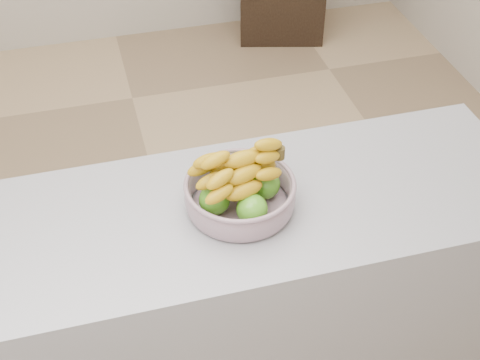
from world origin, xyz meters
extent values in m
plane|color=tan|center=(0.00, 0.00, 0.00)|extent=(4.00, 4.00, 0.00)
cube|color=gray|center=(0.00, -0.76, 0.45)|extent=(2.00, 0.60, 0.90)
cylinder|color=#9CAEBB|center=(0.12, -0.76, 0.91)|extent=(0.27, 0.27, 0.01)
torus|color=#9CAEBB|center=(0.12, -0.76, 0.99)|extent=(0.31, 0.31, 0.01)
sphere|color=#4F9018|center=(0.13, -0.83, 0.96)|extent=(0.09, 0.09, 0.09)
sphere|color=#4F9018|center=(0.20, -0.74, 0.96)|extent=(0.09, 0.09, 0.09)
sphere|color=#4F9018|center=(0.11, -0.68, 0.96)|extent=(0.09, 0.09, 0.09)
sphere|color=#4F9018|center=(0.04, -0.77, 0.96)|extent=(0.09, 0.09, 0.09)
ellipsoid|color=gold|center=(0.12, -0.81, 1.01)|extent=(0.20, 0.10, 0.05)
ellipsoid|color=gold|center=(0.11, -0.76, 1.01)|extent=(0.20, 0.08, 0.05)
ellipsoid|color=gold|center=(0.10, -0.71, 1.01)|extent=(0.20, 0.06, 0.05)
ellipsoid|color=gold|center=(0.12, -0.78, 1.04)|extent=(0.20, 0.11, 0.05)
ellipsoid|color=gold|center=(0.12, -0.73, 1.04)|extent=(0.20, 0.05, 0.05)
ellipsoid|color=gold|center=(0.13, -0.75, 1.07)|extent=(0.20, 0.08, 0.05)
cylinder|color=#433615|center=(0.24, -0.74, 1.06)|extent=(0.03, 0.03, 0.04)
camera|label=1|loc=(-0.24, -2.10, 2.20)|focal=50.00mm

